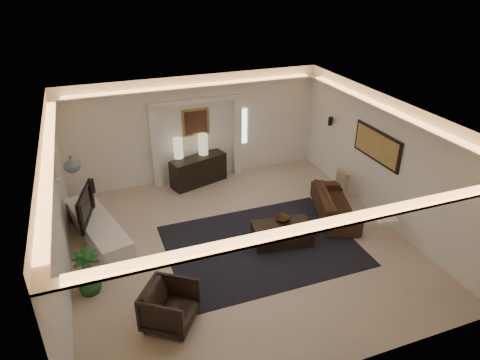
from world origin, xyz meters
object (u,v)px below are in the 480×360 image
object	(u,v)px
console	(199,170)
sofa	(335,204)
armchair	(170,306)
coffee_table	(282,234)

from	to	relation	value
console	sofa	distance (m)	3.80
armchair	console	bearing A→B (deg)	14.31
coffee_table	console	bearing A→B (deg)	114.35
console	coffee_table	world-z (taller)	console
sofa	coffee_table	distance (m)	1.78
console	sofa	world-z (taller)	console
sofa	coffee_table	bearing A→B (deg)	127.29
coffee_table	armchair	size ratio (longest dim) A/B	1.50
sofa	console	bearing A→B (deg)	61.92
sofa	coffee_table	xyz separation A→B (m)	(-1.68, -0.58, -0.09)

